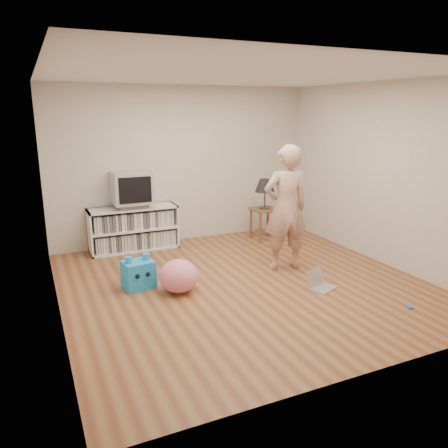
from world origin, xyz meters
TOP-DOWN VIEW (x-y plane):
  - ground at (0.00, 0.00)m, footprint 4.50×4.50m
  - walls at (0.00, 0.00)m, footprint 4.52×4.52m
  - ceiling at (0.00, 0.00)m, footprint 4.50×4.50m
  - media_unit at (-0.96, 2.04)m, footprint 1.40×0.45m
  - dvd_deck at (-0.96, 2.02)m, footprint 0.45×0.35m
  - crt_tv at (-0.96, 2.02)m, footprint 0.60×0.53m
  - side_table at (1.24, 1.65)m, footprint 0.42×0.42m
  - table_lamp at (1.24, 1.65)m, footprint 0.34×0.34m
  - person at (0.79, 0.27)m, footprint 0.69×0.51m
  - laptop at (0.83, -0.53)m, footprint 0.42×0.38m
  - playing_cards at (1.42, -1.44)m, footprint 0.10×0.11m
  - plush_blue at (-1.27, 0.42)m, footprint 0.41×0.36m
  - plush_pink at (-0.85, 0.09)m, footprint 0.62×0.62m

SIDE VIEW (x-z plane):
  - ground at x=0.00m, z-range 0.00..0.00m
  - playing_cards at x=1.42m, z-range 0.00..0.02m
  - laptop at x=0.83m, z-range -0.05..0.18m
  - plush_blue at x=-1.27m, z-range -0.03..0.40m
  - plush_pink at x=-0.85m, z-range 0.00..0.41m
  - media_unit at x=-0.96m, z-range 0.00..0.70m
  - side_table at x=1.24m, z-range 0.14..0.69m
  - dvd_deck at x=-0.96m, z-range 0.70..0.77m
  - person at x=0.79m, z-range 0.00..1.76m
  - table_lamp at x=1.24m, z-range 0.68..1.20m
  - crt_tv at x=-0.96m, z-range 0.77..1.27m
  - walls at x=0.00m, z-range 0.00..2.60m
  - ceiling at x=0.00m, z-range 2.60..2.60m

